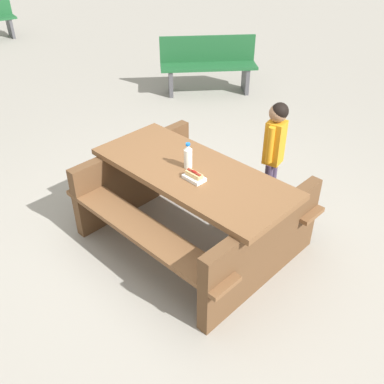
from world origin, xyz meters
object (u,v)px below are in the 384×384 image
(soda_bottle, at_px, (188,156))
(park_bench_near, at_px, (208,64))
(hotdog_tray, at_px, (194,176))
(child_in_coat, at_px, (275,143))
(picnic_table, at_px, (192,200))

(soda_bottle, relative_size, park_bench_near, 0.16)
(hotdog_tray, relative_size, child_in_coat, 0.16)
(picnic_table, distance_m, child_in_coat, 0.99)
(hotdog_tray, bearing_deg, soda_bottle, 150.50)
(picnic_table, xyz_separation_m, park_bench_near, (-2.45, 2.74, 0.00))
(picnic_table, height_order, soda_bottle, soda_bottle)
(hotdog_tray, xyz_separation_m, park_bench_near, (-2.57, 2.83, -0.33))
(soda_bottle, bearing_deg, park_bench_near, 131.17)
(picnic_table, relative_size, soda_bottle, 8.03)
(soda_bottle, height_order, park_bench_near, soda_bottle)
(soda_bottle, height_order, hotdog_tray, soda_bottle)
(hotdog_tray, height_order, child_in_coat, child_in_coat)
(picnic_table, distance_m, soda_bottle, 0.41)
(picnic_table, relative_size, park_bench_near, 1.30)
(picnic_table, relative_size, child_in_coat, 1.64)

